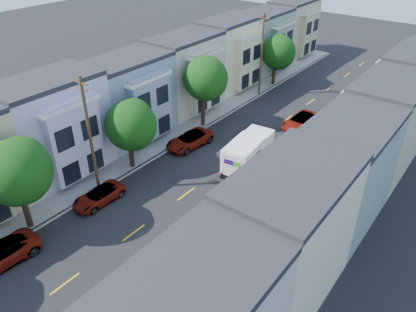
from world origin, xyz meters
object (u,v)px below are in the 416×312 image
parked_right_b (154,283)px  parked_right_c (307,145)px  tree_d (205,79)px  tree_b (17,172)px  utility_pole_near (90,136)px  lead_sedan (301,121)px  tree_e (278,52)px  tree_far_r (376,85)px  parked_left_c (99,196)px  parked_right_d (343,113)px  tree_c (130,125)px  utility_pole_far (261,55)px  fedex_truck (248,152)px  parked_left_d (189,140)px

parked_right_b → parked_right_c: (0.00, 21.34, 0.08)m
tree_d → parked_right_b: tree_d is taller
tree_b → utility_pole_near: utility_pole_near is taller
tree_b → lead_sedan: 28.74m
tree_e → parked_right_c: size_ratio=1.37×
tree_e → parked_right_b: tree_e is taller
tree_far_r → parked_right_b: 34.18m
parked_left_c → parked_right_d: 28.76m
parked_right_d → parked_right_b: bearing=-90.3°
utility_pole_near → parked_right_d: (11.20, 25.93, -4.51)m
tree_b → tree_d: 20.99m
tree_c → utility_pole_far: (0.00, 21.81, 0.69)m
tree_b → parked_right_b: bearing=7.0°
tree_far_r → utility_pole_far: (-13.20, -3.14, 1.63)m
tree_d → tree_far_r: size_ratio=1.54×
parked_right_c → lead_sedan: bearing=118.5°
tree_e → parked_right_c: bearing=-50.7°
fedex_truck → parked_left_c: size_ratio=1.42×
parked_right_c → parked_left_c: bearing=-123.0°
tree_c → parked_right_b: tree_c is taller
tree_b → parked_right_b: tree_b is taller
tree_c → utility_pole_far: 21.82m
tree_e → utility_pole_far: bearing=-90.0°
fedex_truck → parked_left_c: bearing=-126.3°
tree_d → parked_right_c: size_ratio=1.59×
tree_c → tree_d: bearing=90.0°
tree_e → fedex_truck: size_ratio=1.09×
tree_e → parked_left_c: size_ratio=1.55×
tree_b → parked_left_d: tree_b is taller
tree_c → utility_pole_near: 4.24m
tree_d → tree_e: bearing=90.0°
tree_c → parked_left_c: size_ratio=1.53×
tree_c → lead_sedan: 19.07m
parked_right_b → parked_right_d: bearing=89.7°
tree_e → parked_left_d: bearing=-85.9°
tree_d → parked_right_c: tree_d is taller
tree_d → parked_left_d: size_ratio=1.53×
tree_b → fedex_truck: size_ratio=1.20×
tree_d → parked_right_d: size_ratio=2.04×
tree_e → lead_sedan: size_ratio=1.27×
fedex_truck → parked_left_c: 13.55m
lead_sedan → tree_b: bearing=-102.9°
utility_pole_far → lead_sedan: (8.40, -5.10, -4.41)m
lead_sedan → parked_left_d: 12.63m
tree_c → parked_right_d: size_ratio=1.75×
utility_pole_far → parked_right_b: size_ratio=2.53×
lead_sedan → parked_right_d: (2.80, 5.03, -0.10)m
parked_right_b → parked_left_c: bearing=158.7°
parked_right_d → parked_left_d: bearing=-122.5°
utility_pole_near → parked_left_d: 11.38m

